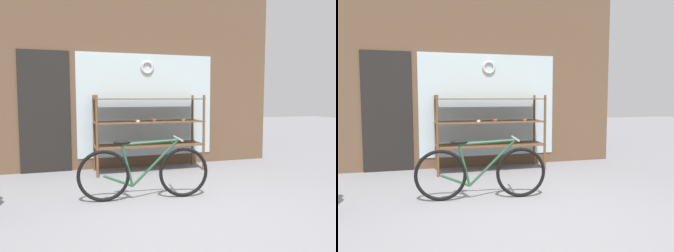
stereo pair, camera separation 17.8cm
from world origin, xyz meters
The scene contains 4 objects.
ground_plane centered at (0.00, 0.00, 0.00)m, with size 30.00×30.00×0.00m, color gray.
storefront_facade centered at (-0.04, 2.72, 1.61)m, with size 5.46×0.13×3.31m.
display_case centered at (0.14, 2.29, 0.84)m, with size 1.91×0.59×1.34m.
bicycle centered at (-0.33, 0.69, 0.35)m, with size 1.68×0.46×0.79m.
Camera 1 is at (-1.26, -3.31, 1.31)m, focal length 35.00 mm.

